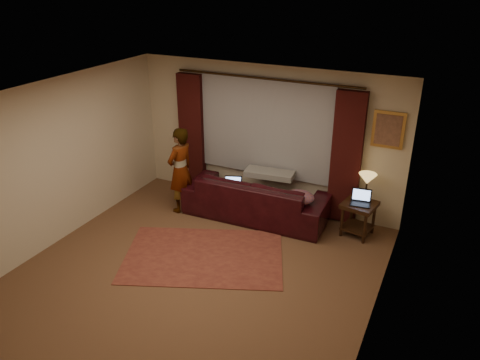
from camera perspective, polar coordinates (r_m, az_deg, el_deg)
name	(u,v)px	position (r m, az deg, el deg)	size (l,w,h in m)	color
floor	(199,271)	(7.09, -5.03, -10.94)	(5.00, 5.00, 0.01)	brown
ceiling	(191,98)	(5.97, -5.96, 9.90)	(5.00, 5.00, 0.02)	silver
wall_back	(266,137)	(8.49, 3.21, 5.24)	(5.00, 0.02, 2.60)	beige
wall_front	(58,297)	(4.78, -21.33, -13.16)	(5.00, 0.02, 2.60)	beige
wall_left	(59,162)	(7.92, -21.21, 2.12)	(0.02, 5.00, 2.60)	beige
wall_right	(382,232)	(5.68, 16.90, -6.12)	(0.02, 5.00, 2.60)	beige
sheer_curtain	(265,127)	(8.37, 3.08, 6.42)	(2.50, 0.05, 1.80)	gray
drape_left	(192,134)	(9.08, -5.88, 5.65)	(0.50, 0.14, 2.30)	#340D0C
drape_right	(346,159)	(8.02, 12.83, 2.55)	(0.50, 0.14, 2.30)	#340D0C
curtain_rod	(265,79)	(8.10, 3.09, 12.25)	(0.04, 0.04, 3.40)	black
picture_frame	(388,130)	(7.81, 17.64, 5.86)	(0.50, 0.04, 0.60)	gold
sofa	(256,190)	(8.25, 2.02, -1.24)	(2.54, 1.10, 1.03)	black
throw_blanket	(270,159)	(8.21, 3.66, 2.52)	(0.87, 0.35, 0.10)	gray
clothing_pile	(300,197)	(7.82, 7.29, -2.12)	(0.49, 0.38, 0.21)	#754452
laptop_sofa	(233,185)	(8.18, -0.89, -0.60)	(0.31, 0.33, 0.22)	black
area_rug	(204,256)	(7.39, -4.44, -9.18)	(2.42, 1.62, 0.01)	brown
end_table	(358,219)	(8.01, 14.19, -4.62)	(0.51, 0.51, 0.59)	black
tiffany_lamp	(366,187)	(7.91, 15.16, -0.82)	(0.29, 0.29, 0.47)	#969647
laptop_table	(361,198)	(7.79, 14.52, -2.14)	(0.32, 0.34, 0.23)	black
person	(180,170)	(8.42, -7.27, 1.19)	(0.46, 0.46, 1.58)	gray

